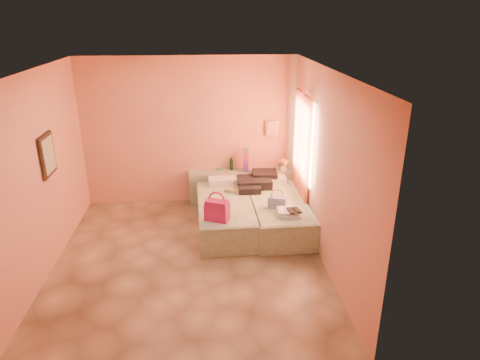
% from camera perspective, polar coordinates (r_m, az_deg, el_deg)
% --- Properties ---
extents(ground, '(4.50, 4.50, 0.00)m').
position_cam_1_polar(ground, '(6.62, -6.71, -10.61)').
color(ground, tan).
rests_on(ground, ground).
extents(room_walls, '(4.02, 4.51, 2.81)m').
position_cam_1_polar(room_walls, '(6.42, -5.42, 5.87)').
color(room_walls, tan).
rests_on(room_walls, ground).
extents(headboard_ledge, '(2.05, 0.30, 0.65)m').
position_cam_1_polar(headboard_ledge, '(8.37, 0.26, -0.85)').
color(headboard_ledge, '#949D81').
rests_on(headboard_ledge, ground).
extents(bed_left, '(0.96, 2.03, 0.50)m').
position_cam_1_polar(bed_left, '(7.42, -1.93, -4.53)').
color(bed_left, '#B7D2A9').
rests_on(bed_left, ground).
extents(bed_right, '(0.96, 2.03, 0.50)m').
position_cam_1_polar(bed_right, '(7.50, 4.98, -4.33)').
color(bed_right, '#B7D2A9').
rests_on(bed_right, ground).
extents(water_bottle, '(0.08, 0.08, 0.24)m').
position_cam_1_polar(water_bottle, '(8.26, -1.16, 2.12)').
color(water_bottle, '#163D22').
rests_on(water_bottle, headboard_ledge).
extents(rainbow_box, '(0.11, 0.11, 0.45)m').
position_cam_1_polar(rainbow_box, '(8.14, 0.78, 2.65)').
color(rainbow_box, '#B4165D').
rests_on(rainbow_box, headboard_ledge).
extents(small_dish, '(0.12, 0.12, 0.03)m').
position_cam_1_polar(small_dish, '(8.31, -2.78, 1.45)').
color(small_dish, '#559C65').
rests_on(small_dish, headboard_ledge).
extents(green_book, '(0.16, 0.12, 0.03)m').
position_cam_1_polar(green_book, '(8.30, 3.13, 1.41)').
color(green_book, '#22402C').
rests_on(green_book, headboard_ledge).
extents(flower_vase, '(0.28, 0.28, 0.29)m').
position_cam_1_polar(flower_vase, '(8.26, 5.87, 2.19)').
color(flower_vase, white).
rests_on(flower_vase, headboard_ledge).
extents(magenta_handbag, '(0.41, 0.33, 0.34)m').
position_cam_1_polar(magenta_handbag, '(6.59, -3.08, -4.02)').
color(magenta_handbag, '#B4165D').
rests_on(magenta_handbag, bed_left).
extents(khaki_garment, '(0.41, 0.37, 0.06)m').
position_cam_1_polar(khaki_garment, '(7.70, -0.68, -1.25)').
color(khaki_garment, tan).
rests_on(khaki_garment, bed_left).
extents(clothes_pile, '(0.70, 0.70, 0.20)m').
position_cam_1_polar(clothes_pile, '(7.88, 2.33, -0.17)').
color(clothes_pile, black).
rests_on(clothes_pile, bed_right).
extents(blue_handbag, '(0.31, 0.20, 0.19)m').
position_cam_1_polar(blue_handbag, '(7.05, 4.95, -3.01)').
color(blue_handbag, '#3F5F98').
rests_on(blue_handbag, bed_right).
extents(towel_stack, '(0.38, 0.33, 0.10)m').
position_cam_1_polar(towel_stack, '(6.81, 6.61, -4.37)').
color(towel_stack, white).
rests_on(towel_stack, bed_right).
extents(sandal_pair, '(0.18, 0.23, 0.02)m').
position_cam_1_polar(sandal_pair, '(6.75, 7.22, -4.06)').
color(sandal_pair, black).
rests_on(sandal_pair, towel_stack).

